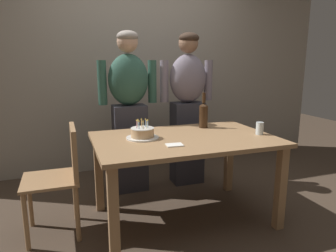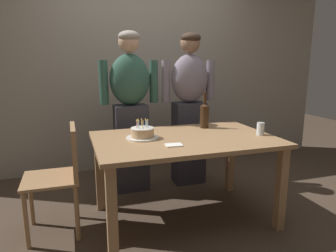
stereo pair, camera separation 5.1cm
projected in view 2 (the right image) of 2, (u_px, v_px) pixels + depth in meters
The scene contains 10 objects.
ground_plane at pixel (184, 218), 2.72m from camera, with size 10.00×10.00×0.00m, color #47382B.
back_wall at pixel (141, 66), 3.89m from camera, with size 5.20×0.10×2.60m, color #9E9384.
dining_table at pixel (185, 148), 2.59m from camera, with size 1.50×0.96×0.74m.
birthday_cake at pixel (142, 133), 2.53m from camera, with size 0.27×0.27×0.16m.
water_glass_near at pixel (261, 129), 2.64m from camera, with size 0.07×0.07×0.11m, color silver.
wine_bottle at pixel (204, 114), 2.91m from camera, with size 0.08×0.08×0.34m.
napkin_stack at pixel (174, 145), 2.32m from camera, with size 0.13×0.10×0.01m, color white.
person_man_bearded at pixel (131, 110), 3.17m from camera, with size 0.61×0.27×1.66m.
person_woman_cardigan at pixel (189, 107), 3.37m from camera, with size 0.61×0.27×1.66m.
dining_chair at pixel (62, 171), 2.42m from camera, with size 0.42×0.42×0.87m.
Camera 2 is at (-0.91, -2.32, 1.37)m, focal length 32.73 mm.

